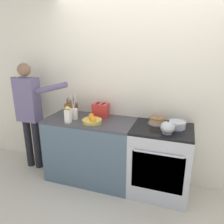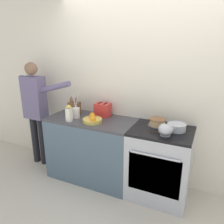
{
  "view_description": "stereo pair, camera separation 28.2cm",
  "coord_description": "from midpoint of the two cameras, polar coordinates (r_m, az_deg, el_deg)",
  "views": [
    {
      "loc": [
        0.52,
        -2.27,
        1.92
      ],
      "look_at": [
        -0.34,
        0.27,
        1.07
      ],
      "focal_mm": 35.0,
      "sensor_mm": 36.0,
      "label": 1
    },
    {
      "loc": [
        0.79,
        -2.17,
        1.92
      ],
      "look_at": [
        -0.34,
        0.27,
        1.07
      ],
      "focal_mm": 35.0,
      "sensor_mm": 36.0,
      "label": 2
    }
  ],
  "objects": [
    {
      "name": "ground_plane",
      "position": [
        3.01,
        6.98,
        -22.24
      ],
      "size": [
        16.0,
        16.0,
        0.0
      ],
      "primitive_type": "plane",
      "color": "beige"
    },
    {
      "name": "stove_range",
      "position": [
        2.93,
        15.07,
        -12.95
      ],
      "size": [
        0.74,
        0.64,
        0.92
      ],
      "color": "#B7BABF",
      "rests_on": "ground_plane"
    },
    {
      "name": "utensil_crock",
      "position": [
        3.05,
        -6.72,
        -0.11
      ],
      "size": [
        0.1,
        0.1,
        0.35
      ],
      "color": "silver",
      "rests_on": "counter_cabinet"
    },
    {
      "name": "toaster",
      "position": [
        3.1,
        0.16,
        0.56
      ],
      "size": [
        0.23,
        0.16,
        0.19
      ],
      "color": "red",
      "rests_on": "counter_cabinet"
    },
    {
      "name": "counter_cabinet",
      "position": [
        3.2,
        -2.72,
        -9.54
      ],
      "size": [
        1.23,
        0.61,
        0.92
      ],
      "color": "#4C6070",
      "rests_on": "ground_plane"
    },
    {
      "name": "milk_carton",
      "position": [
        2.91,
        -8.47,
        -0.42
      ],
      "size": [
        0.07,
        0.07,
        0.23
      ],
      "color": "white",
      "rests_on": "counter_cabinet"
    },
    {
      "name": "wall_back",
      "position": [
        2.98,
        11.67,
        5.25
      ],
      "size": [
        8.0,
        0.04,
        2.6
      ],
      "color": "silver",
      "rests_on": "ground_plane"
    },
    {
      "name": "layer_cake",
      "position": [
        2.84,
        14.62,
        -2.72
      ],
      "size": [
        0.25,
        0.25,
        0.09
      ],
      "color": "#4C4C51",
      "rests_on": "stove_range"
    },
    {
      "name": "person_baker",
      "position": [
        3.55,
        -17.24,
        1.56
      ],
      "size": [
        0.93,
        0.2,
        1.65
      ],
      "rotation": [
        0.0,
        0.0,
        -0.07
      ],
      "color": "black",
      "rests_on": "ground_plane"
    },
    {
      "name": "mixing_bowl",
      "position": [
        2.75,
        19.4,
        -3.78
      ],
      "size": [
        0.23,
        0.23,
        0.09
      ],
      "color": "#B7BABF",
      "rests_on": "stove_range"
    },
    {
      "name": "fruit_bowl",
      "position": [
        2.88,
        -2.37,
        -2.02
      ],
      "size": [
        0.26,
        0.26,
        0.11
      ],
      "color": "gold",
      "rests_on": "counter_cabinet"
    },
    {
      "name": "tea_kettle",
      "position": [
        2.57,
        16.96,
        -4.48
      ],
      "size": [
        0.2,
        0.17,
        0.16
      ],
      "color": "#B7BABF",
      "rests_on": "stove_range"
    },
    {
      "name": "knife_block",
      "position": [
        3.2,
        -7.32,
        0.97
      ],
      "size": [
        0.14,
        0.14,
        0.27
      ],
      "color": "brown",
      "rests_on": "counter_cabinet"
    }
  ]
}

